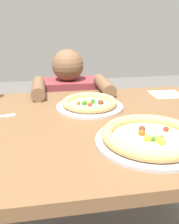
{
  "coord_description": "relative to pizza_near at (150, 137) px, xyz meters",
  "views": [
    {
      "loc": [
        -0.16,
        -0.94,
        1.14
      ],
      "look_at": [
        0.01,
        0.03,
        0.78
      ],
      "focal_mm": 41.43,
      "sensor_mm": 36.0,
      "label": 1
    }
  ],
  "objects": [
    {
      "name": "dining_table",
      "position": [
        -0.17,
        0.22,
        -0.13
      ],
      "size": [
        1.23,
        0.92,
        0.75
      ],
      "color": "brown",
      "rests_on": "ground"
    },
    {
      "name": "pizza_far",
      "position": [
        -0.14,
        0.38,
        -0.0
      ],
      "size": [
        0.3,
        0.3,
        0.04
      ],
      "color": "#B7B7BC",
      "rests_on": "dining_table"
    },
    {
      "name": "paper_napkin",
      "position": [
        0.31,
        0.52,
        -0.02
      ],
      "size": [
        0.16,
        0.15,
        0.0
      ],
      "primitive_type": "cube",
      "rotation": [
        0.0,
        0.0,
        -0.03
      ],
      "color": "white",
      "rests_on": "dining_table"
    },
    {
      "name": "pizza_near",
      "position": [
        0.0,
        0.0,
        0.0
      ],
      "size": [
        0.36,
        0.36,
        0.05
      ],
      "color": "#B7B7BC",
      "rests_on": "dining_table"
    },
    {
      "name": "diner_seated",
      "position": [
        -0.19,
        0.87,
        -0.34
      ],
      "size": [
        0.43,
        0.53,
        0.96
      ],
      "color": "#333847",
      "rests_on": "ground"
    }
  ]
}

